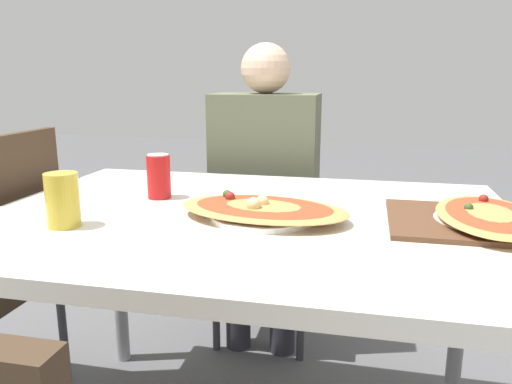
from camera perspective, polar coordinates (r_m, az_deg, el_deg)
name	(u,v)px	position (r m, az deg, el deg)	size (l,w,h in m)	color
dining_table	(248,239)	(1.28, -0.92, -5.35)	(1.32, 0.97, 0.75)	silver
chair_far_seated	(270,216)	(2.11, 1.62, -2.76)	(0.40, 0.40, 0.92)	#3F2D1E
person_seated	(265,176)	(1.95, 1.00, 1.86)	(0.41, 0.26, 1.20)	#2D2D38
pizza_main	(263,210)	(1.21, 0.79, -2.06)	(0.45, 0.32, 0.06)	white
soda_can	(159,176)	(1.43, -11.05, 1.77)	(0.07, 0.07, 0.12)	red
drink_glass	(63,200)	(1.22, -21.23, -0.86)	(0.08, 0.08, 0.13)	gold
serving_tray	(471,222)	(1.27, 23.35, -3.17)	(0.38, 0.33, 0.01)	brown
pizza_second	(490,217)	(1.28, 25.19, -2.63)	(0.25, 0.39, 0.05)	white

